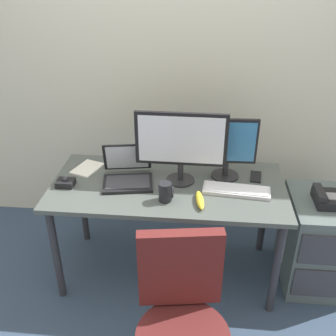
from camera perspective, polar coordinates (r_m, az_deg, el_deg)
name	(u,v)px	position (r m, az deg, el deg)	size (l,w,h in m)	color
ground_plane	(168,269)	(2.92, 0.00, -14.65)	(8.00, 8.00, 0.00)	#34465D
back_wall	(177,52)	(2.88, 1.38, 16.68)	(6.00, 0.10, 2.80)	beige
desk	(168,195)	(2.52, 0.00, -3.99)	(1.49, 0.71, 0.72)	#4B524E
file_cabinet	(317,241)	(2.84, 21.03, -9.96)	(0.42, 0.53, 0.64)	#53605E
desk_phone	(327,198)	(2.63, 22.29, -4.13)	(0.17, 0.20, 0.09)	black
office_chair	(182,335)	(2.02, 2.00, -23.27)	(0.52, 0.52, 0.92)	black
monitor_main	(181,143)	(2.39, 1.92, 3.71)	(0.57, 0.18, 0.47)	#262628
monitor_side	(227,146)	(2.48, 8.69, 3.22)	(0.37, 0.18, 0.40)	#262628
keyboard	(236,190)	(2.43, 9.98, -3.21)	(0.42, 0.18, 0.03)	silver
laptop	(128,173)	(2.50, -5.94, -0.80)	(0.36, 0.34, 0.23)	black
trackball_mouse	(66,182)	(2.53, -14.79, -2.07)	(0.11, 0.09, 0.07)	black
coffee_mug	(166,192)	(2.29, -0.30, -3.54)	(0.09, 0.08, 0.12)	black
paper_notepad	(87,168)	(2.70, -11.73, -0.07)	(0.15, 0.21, 0.01)	white
cell_phone	(256,177)	(2.61, 12.73, -1.25)	(0.07, 0.14, 0.01)	black
banana	(200,200)	(2.30, 4.70, -4.71)	(0.19, 0.04, 0.04)	yellow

